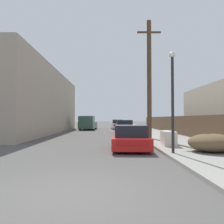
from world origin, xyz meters
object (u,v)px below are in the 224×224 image
object	(u,v)px
parked_sports_car_red	(131,138)
pickup_truck	(88,123)
car_parked_far	(117,125)
utility_pole	(149,78)
street_lamp	(173,93)
discarded_fridge	(168,138)
brush_pile	(212,143)
car_parked_mid	(124,127)

from	to	relation	value
parked_sports_car_red	pickup_truck	size ratio (longest dim) A/B	0.79
car_parked_far	pickup_truck	bearing A→B (deg)	-154.46
utility_pole	street_lamp	distance (m)	7.28
parked_sports_car_red	utility_pole	distance (m)	6.63
discarded_fridge	parked_sports_car_red	distance (m)	2.25
utility_pole	street_lamp	xyz separation A→B (m)	(-0.27, -6.99, -1.99)
parked_sports_car_red	brush_pile	distance (m)	3.87
discarded_fridge	car_parked_far	distance (m)	21.41
car_parked_mid	car_parked_far	size ratio (longest dim) A/B	0.96
pickup_truck	street_lamp	distance (m)	22.61
parked_sports_car_red	car_parked_far	xyz separation A→B (m)	(0.06, 21.94, 0.10)
discarded_fridge	parked_sports_car_red	xyz separation A→B (m)	(-2.16, -0.63, 0.06)
pickup_truck	car_parked_mid	bearing A→B (deg)	124.41
parked_sports_car_red	car_parked_far	world-z (taller)	car_parked_far
car_parked_mid	pickup_truck	size ratio (longest dim) A/B	0.74
car_parked_far	pickup_truck	world-z (taller)	pickup_truck
parked_sports_car_red	car_parked_mid	bearing A→B (deg)	90.79
parked_sports_car_red	pickup_truck	world-z (taller)	pickup_truck
discarded_fridge	parked_sports_car_red	size ratio (longest dim) A/B	0.38
car_parked_far	pickup_truck	distance (m)	4.87
car_parked_far	utility_pole	distance (m)	17.64
street_lamp	discarded_fridge	bearing A→B (deg)	78.91
discarded_fridge	car_parked_far	xyz separation A→B (m)	(-2.10, 21.31, 0.15)
utility_pole	street_lamp	bearing A→B (deg)	-92.22
street_lamp	utility_pole	bearing A→B (deg)	87.78
discarded_fridge	brush_pile	distance (m)	2.76
utility_pole	brush_pile	xyz separation A→B (m)	(1.53, -6.68, -4.15)
car_parked_far	utility_pole	xyz separation A→B (m)	(1.83, -17.08, 4.01)
discarded_fridge	street_lamp	size ratio (longest dim) A/B	0.38
discarded_fridge	car_parked_far	bearing A→B (deg)	100.08
brush_pile	utility_pole	bearing A→B (deg)	102.94
parked_sports_car_red	street_lamp	xyz separation A→B (m)	(1.62, -2.13, 2.11)
car_parked_mid	car_parked_far	xyz separation A→B (m)	(-0.42, 9.94, -0.00)
parked_sports_car_red	car_parked_far	distance (m)	21.94
pickup_truck	utility_pole	size ratio (longest dim) A/B	0.62
car_parked_mid	brush_pile	distance (m)	14.13
car_parked_far	utility_pole	world-z (taller)	utility_pole
car_parked_far	car_parked_mid	bearing A→B (deg)	-90.27
car_parked_far	utility_pole	bearing A→B (deg)	-86.58
parked_sports_car_red	car_parked_mid	xyz separation A→B (m)	(0.48, 12.00, 0.10)
car_parked_far	street_lamp	size ratio (longest dim) A/B	0.97
utility_pole	car_parked_far	bearing A→B (deg)	96.12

